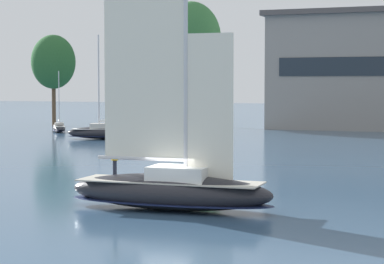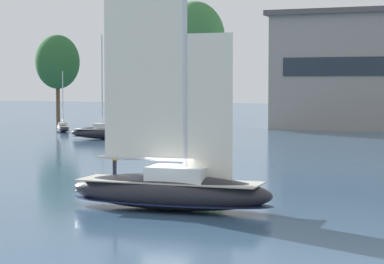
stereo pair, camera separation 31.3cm
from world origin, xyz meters
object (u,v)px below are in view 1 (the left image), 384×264
at_px(sailboat_moored_far_slip, 59,128).
at_px(sailboat_moored_near_marina, 105,132).
at_px(sailboat_main, 170,187).
at_px(tree_shore_right, 191,39).
at_px(tree_shore_left, 53,62).

bearing_deg(sailboat_moored_far_slip, sailboat_moored_near_marina, -39.11).
relative_size(sailboat_main, sailboat_moored_near_marina, 1.23).
xyz_separation_m(tree_shore_right, sailboat_main, (25.73, -69.91, -11.62)).
xyz_separation_m(tree_shore_right, sailboat_moored_near_marina, (0.99, -29.25, -11.95)).
distance_m(tree_shore_left, sailboat_main, 77.06).
relative_size(tree_shore_left, tree_shore_right, 0.73).
bearing_deg(sailboat_main, sailboat_moored_far_slip, 125.87).
bearing_deg(sailboat_moored_far_slip, sailboat_main, -54.13).
relative_size(tree_shore_left, sailboat_moored_far_slip, 1.72).
height_order(tree_shore_right, sailboat_main, tree_shore_right).
bearing_deg(sailboat_main, tree_shore_right, 110.20).
xyz_separation_m(tree_shore_left, sailboat_moored_far_slip, (8.39, -12.54, -8.79)).
distance_m(tree_shore_left, tree_shore_right, 20.46).
height_order(tree_shore_right, sailboat_moored_near_marina, tree_shore_right).
xyz_separation_m(tree_shore_left, sailboat_moored_near_marina, (19.72, -21.75, -8.54)).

